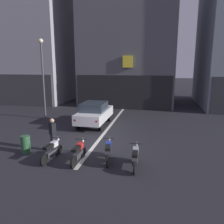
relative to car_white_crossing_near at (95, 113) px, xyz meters
The scene contains 12 objects.
ground_plane 4.07m from the car_white_crossing_near, 73.86° to the right, with size 120.00×120.00×0.00m, color #232328.
lane_centre_line 2.60m from the car_white_crossing_near, 63.09° to the left, with size 0.20×18.00×0.01m, color silver.
building_corner_left 17.71m from the car_white_crossing_near, 137.20° to the left, with size 10.48×9.05×20.52m.
building_mid_block 12.67m from the car_white_crossing_near, 84.04° to the left, with size 9.39×8.41×16.66m.
car_white_crossing_near is the anchor object (origin of this frame).
street_lamp 5.34m from the car_white_crossing_near, 165.71° to the left, with size 0.36×0.36×6.08m.
motorcycle_white_row_leftmost 6.13m from the car_white_crossing_near, 92.32° to the right, with size 0.55×1.66×0.98m.
motorcycle_red_row_left_mid 6.18m from the car_white_crossing_near, 80.68° to the right, with size 0.55×1.67×0.98m.
motorcycle_blue_row_centre 6.13m from the car_white_crossing_near, 68.47° to the right, with size 0.55×1.66×0.98m.
motorcycle_silver_row_right_mid 7.08m from the car_white_crossing_near, 60.37° to the right, with size 0.55×1.67×0.98m.
person_by_motorcycles 5.13m from the car_white_crossing_near, 97.70° to the right, with size 0.42×0.40×1.67m.
trash_bin 5.88m from the car_white_crossing_near, 108.96° to the right, with size 0.44×0.44×0.85m, color #2D5938.
Camera 1 is at (3.20, -11.08, 4.27)m, focal length 36.23 mm.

